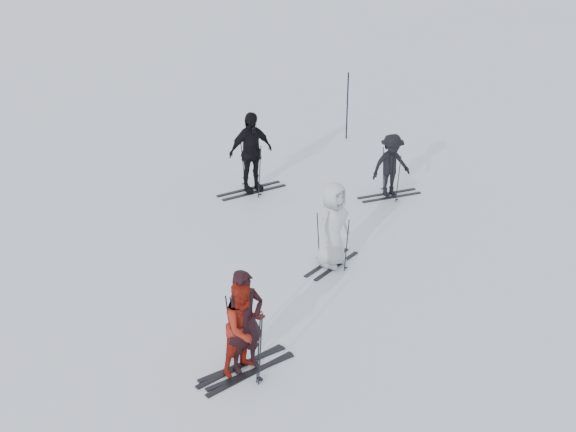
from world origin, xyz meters
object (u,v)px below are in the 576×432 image
object	(u,v)px
skier_red	(244,329)
skier_grey	(333,226)
skier_uphill_left	(251,153)
skier_near_dark	(245,323)
skier_uphill_far	(391,166)
piste_marker	(347,106)

from	to	relation	value
skier_red	skier_grey	bearing A→B (deg)	25.15
skier_grey	skier_uphill_left	bearing A→B (deg)	62.57
skier_near_dark	skier_grey	distance (m)	3.77
skier_near_dark	skier_uphill_far	world-z (taller)	skier_near_dark
skier_red	skier_uphill_far	xyz separation A→B (m)	(-1.67, 7.54, -0.01)
skier_grey	skier_uphill_far	xyz separation A→B (m)	(-0.82, 3.81, -0.10)
skier_uphill_far	piste_marker	xyz separation A→B (m)	(-3.25, 3.09, 0.23)
skier_near_dark	skier_red	bearing A→B (deg)	-140.98
skier_uphill_far	skier_grey	bearing A→B (deg)	-136.47
skier_grey	skier_uphill_left	distance (m)	4.25
skier_uphill_left	piste_marker	xyz separation A→B (m)	(-0.33, 4.90, 0.00)
skier_red	piste_marker	distance (m)	11.72
skier_uphill_far	piste_marker	bearing A→B (deg)	77.68
skier_uphill_left	piste_marker	distance (m)	4.91
skier_grey	piste_marker	size ratio (longest dim) A/B	0.87
skier_uphill_left	skier_uphill_far	bearing A→B (deg)	-37.95
skier_grey	skier_uphill_left	world-z (taller)	skier_uphill_left
skier_grey	piste_marker	world-z (taller)	piste_marker
skier_near_dark	skier_grey	xyz separation A→B (m)	(-0.83, 3.68, 0.02)
skier_near_dark	skier_uphill_far	size ratio (longest dim) A/B	1.10
skier_uphill_left	skier_uphill_far	size ratio (longest dim) A/B	1.29
skier_uphill_far	piste_marker	world-z (taller)	piste_marker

